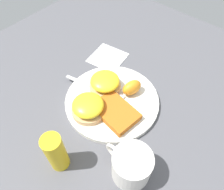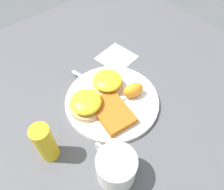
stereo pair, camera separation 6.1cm
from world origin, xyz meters
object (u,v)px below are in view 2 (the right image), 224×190
at_px(sandwich_benedict_right, 86,104).
at_px(cup, 116,168).
at_px(hashbrown_patty, 112,112).
at_px(fork, 100,87).
at_px(sandwich_benedict_left, 107,82).
at_px(condiment_bottle, 45,143).
at_px(orange_wedge, 133,90).

distance_m(sandwich_benedict_right, cup, 0.19).
xyz_separation_m(hashbrown_patty, cup, (-0.12, 0.10, 0.02)).
bearing_deg(fork, cup, 149.59).
bearing_deg(hashbrown_patty, fork, -18.87).
height_order(sandwich_benedict_left, condiment_bottle, condiment_bottle).
bearing_deg(cup, sandwich_benedict_right, -16.44).
height_order(sandwich_benedict_left, fork, sandwich_benedict_left).
bearing_deg(condiment_bottle, sandwich_benedict_right, -73.45).
height_order(orange_wedge, cup, cup).
bearing_deg(sandwich_benedict_right, sandwich_benedict_left, -76.99).
bearing_deg(condiment_bottle, sandwich_benedict_left, -74.82).
xyz_separation_m(sandwich_benedict_left, sandwich_benedict_right, (-0.02, 0.09, 0.00)).
bearing_deg(orange_wedge, fork, 34.05).
height_order(cup, condiment_bottle, condiment_bottle).
bearing_deg(sandwich_benedict_right, orange_wedge, -110.27).
xyz_separation_m(orange_wedge, cup, (-0.14, 0.18, 0.01)).
xyz_separation_m(sandwich_benedict_right, cup, (-0.18, 0.05, 0.01)).
height_order(orange_wedge, condiment_bottle, condiment_bottle).
distance_m(fork, condiment_bottle, 0.23).
distance_m(sandwich_benedict_left, condiment_bottle, 0.25).
bearing_deg(cup, sandwich_benedict_left, -35.51).
distance_m(fork, cup, 0.26).
relative_size(sandwich_benedict_left, sandwich_benedict_right, 1.00).
relative_size(hashbrown_patty, orange_wedge, 1.99).
bearing_deg(orange_wedge, sandwich_benedict_left, 28.43).
height_order(fork, condiment_bottle, condiment_bottle).
height_order(fork, cup, cup).
xyz_separation_m(hashbrown_patty, orange_wedge, (0.01, -0.09, 0.01)).
bearing_deg(cup, hashbrown_patty, -37.71).
height_order(hashbrown_patty, orange_wedge, orange_wedge).
distance_m(orange_wedge, condiment_bottle, 0.27).
relative_size(fork, cup, 1.66).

